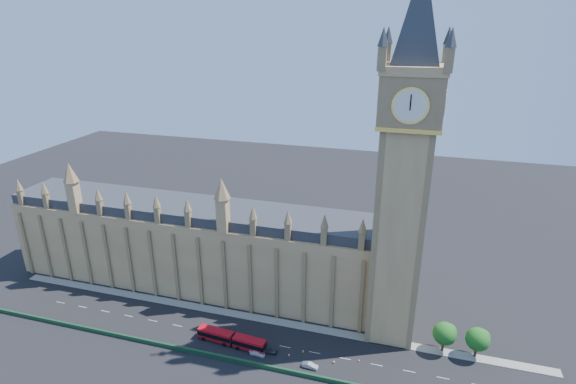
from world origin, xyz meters
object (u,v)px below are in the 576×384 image
(red_bus, at_px, (231,339))
(car_silver, at_px, (310,365))
(car_grey, at_px, (269,350))
(car_white, at_px, (257,353))

(red_bus, xyz_separation_m, car_silver, (22.12, -2.55, -1.07))
(car_grey, bearing_deg, car_white, 120.03)
(car_grey, distance_m, car_silver, 11.72)
(car_silver, xyz_separation_m, car_white, (-14.11, 0.57, -0.06))
(car_grey, xyz_separation_m, car_silver, (11.49, -2.34, -0.05))
(car_silver, height_order, car_white, car_silver)
(red_bus, relative_size, car_grey, 4.63)
(red_bus, height_order, car_grey, red_bus)
(red_bus, bearing_deg, car_silver, -1.74)
(red_bus, distance_m, car_grey, 10.69)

